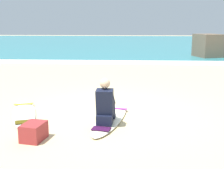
{
  "coord_description": "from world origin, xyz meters",
  "views": [
    {
      "loc": [
        0.46,
        -6.9,
        2.14
      ],
      "look_at": [
        0.04,
        0.66,
        0.55
      ],
      "focal_mm": 48.45,
      "sensor_mm": 36.0,
      "label": 1
    }
  ],
  "objects": [
    {
      "name": "beach_bag",
      "position": [
        -1.26,
        -1.76,
        0.16
      ],
      "size": [
        0.44,
        0.54,
        0.32
      ],
      "primitive_type": "cube",
      "rotation": [
        0.0,
        0.0,
        -0.19
      ],
      "color": "maroon",
      "rests_on": "ground"
    },
    {
      "name": "sea",
      "position": [
        0.0,
        22.26,
        0.05
      ],
      "size": [
        80.0,
        28.0,
        0.1
      ],
      "primitive_type": "cube",
      "color": "teal",
      "rests_on": "ground"
    },
    {
      "name": "breaking_foam",
      "position": [
        0.0,
        8.56,
        0.06
      ],
      "size": [
        80.0,
        0.9,
        0.11
      ],
      "primitive_type": "cube",
      "color": "white",
      "rests_on": "ground"
    },
    {
      "name": "ground_plane",
      "position": [
        0.0,
        0.0,
        0.0
      ],
      "size": [
        80.0,
        80.0,
        0.0
      ],
      "primitive_type": "plane",
      "color": "#CCB584"
    },
    {
      "name": "surfboard_spare_near",
      "position": [
        -1.98,
        -0.25,
        0.04
      ],
      "size": [
        1.29,
        2.43,
        0.08
      ],
      "color": "white",
      "rests_on": "ground"
    },
    {
      "name": "surfboard_main",
      "position": [
        0.07,
        -0.55,
        0.04
      ],
      "size": [
        0.96,
        2.46,
        0.08
      ],
      "color": "#EFE5C6",
      "rests_on": "ground"
    },
    {
      "name": "surfer_seated",
      "position": [
        -0.01,
        -0.92,
        0.44
      ],
      "size": [
        0.39,
        0.72,
        0.95
      ],
      "color": "black",
      "rests_on": "surfboard_main"
    }
  ]
}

